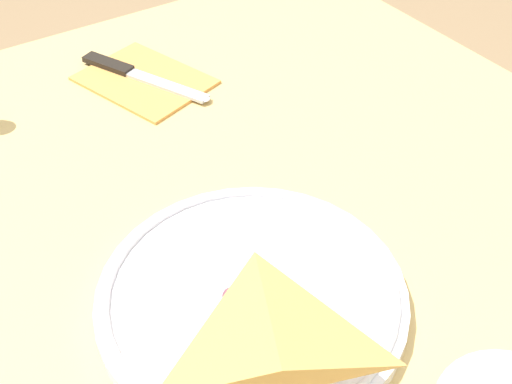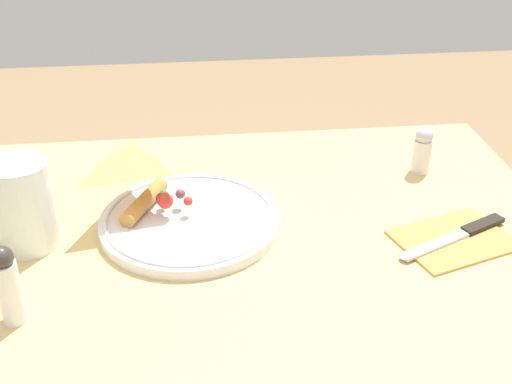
{
  "view_description": "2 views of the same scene",
  "coord_description": "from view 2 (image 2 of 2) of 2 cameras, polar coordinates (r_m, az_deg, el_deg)",
  "views": [
    {
      "loc": [
        0.38,
        -0.28,
        1.16
      ],
      "look_at": [
        0.0,
        -0.03,
        0.75
      ],
      "focal_mm": 45.0,
      "sensor_mm": 36.0,
      "label": 1
    },
    {
      "loc": [
        0.07,
        0.72,
        1.24
      ],
      "look_at": [
        -0.01,
        -0.06,
        0.78
      ],
      "focal_mm": 45.0,
      "sensor_mm": 36.0,
      "label": 2
    }
  ],
  "objects": [
    {
      "name": "napkin_folded",
      "position": [
        0.97,
        17.14,
        -4.06
      ],
      "size": [
        0.19,
        0.16,
        0.0
      ],
      "rotation": [
        0.0,
        0.0,
        0.31
      ],
      "color": "#E59E4C",
      "rests_on": "dining_table"
    },
    {
      "name": "pepper_shaker",
      "position": [
        0.81,
        -21.21,
        -7.68
      ],
      "size": [
        0.03,
        0.03,
        0.11
      ],
      "color": "white",
      "rests_on": "dining_table"
    },
    {
      "name": "milk_glass",
      "position": [
        0.94,
        -19.97,
        -1.33
      ],
      "size": [
        0.09,
        0.09,
        0.13
      ],
      "color": "white",
      "rests_on": "dining_table"
    },
    {
      "name": "salt_shaker",
      "position": [
        1.12,
        14.57,
        3.64
      ],
      "size": [
        0.03,
        0.03,
        0.08
      ],
      "color": "silver",
      "rests_on": "dining_table"
    },
    {
      "name": "dining_table",
      "position": [
        0.96,
        -0.34,
        -11.2
      ],
      "size": [
        0.95,
        0.81,
        0.71
      ],
      "color": "#DBB770",
      "rests_on": "ground_plane"
    },
    {
      "name": "plate_pizza",
      "position": [
        0.96,
        -6.18,
        -2.29
      ],
      "size": [
        0.27,
        0.27,
        0.06
      ],
      "color": "white",
      "rests_on": "dining_table"
    },
    {
      "name": "butter_knife",
      "position": [
        0.97,
        17.58,
        -3.64
      ],
      "size": [
        0.19,
        0.1,
        0.01
      ],
      "rotation": [
        0.0,
        0.0,
        0.44
      ],
      "color": "black",
      "rests_on": "napkin_folded"
    }
  ]
}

